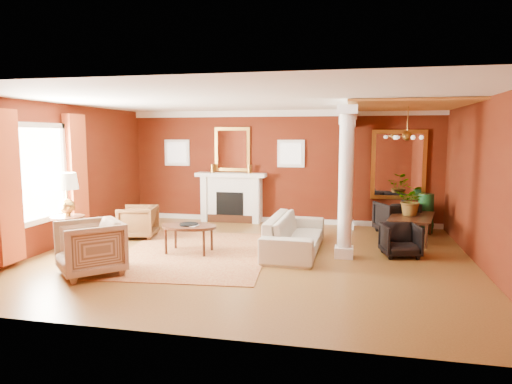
% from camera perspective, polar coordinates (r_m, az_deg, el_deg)
% --- Properties ---
extents(ground, '(8.00, 8.00, 0.00)m').
position_cam_1_polar(ground, '(8.66, -0.56, -8.04)').
color(ground, brown).
rests_on(ground, ground).
extents(room_shell, '(8.04, 7.04, 2.92)m').
position_cam_1_polar(room_shell, '(8.36, -0.57, 5.43)').
color(room_shell, '#541C0B').
rests_on(room_shell, ground).
extents(fireplace, '(1.85, 0.42, 1.29)m').
position_cam_1_polar(fireplace, '(12.00, -3.11, -0.67)').
color(fireplace, white).
rests_on(fireplace, ground).
extents(overmantel_mirror, '(0.95, 0.07, 1.15)m').
position_cam_1_polar(overmantel_mirror, '(12.03, -2.98, 5.35)').
color(overmantel_mirror, gold).
rests_on(overmantel_mirror, fireplace).
extents(flank_window_left, '(0.70, 0.07, 0.70)m').
position_cam_1_polar(flank_window_left, '(12.54, -9.83, 4.87)').
color(flank_window_left, white).
rests_on(flank_window_left, room_shell).
extents(flank_window_right, '(0.70, 0.07, 0.70)m').
position_cam_1_polar(flank_window_right, '(11.74, 4.39, 4.81)').
color(flank_window_right, white).
rests_on(flank_window_right, room_shell).
extents(left_window, '(0.21, 2.55, 2.60)m').
position_cam_1_polar(left_window, '(9.53, -24.94, 1.39)').
color(left_window, white).
rests_on(left_window, room_shell).
extents(column_front, '(0.36, 0.36, 2.80)m').
position_cam_1_polar(column_front, '(8.49, 11.15, 1.33)').
color(column_front, white).
rests_on(column_front, ground).
extents(column_back, '(0.36, 0.36, 2.80)m').
position_cam_1_polar(column_back, '(11.18, 11.43, 2.67)').
color(column_back, white).
rests_on(column_back, ground).
extents(header_beam, '(0.30, 3.20, 0.32)m').
position_cam_1_polar(header_beam, '(10.06, 11.50, 8.99)').
color(header_beam, white).
rests_on(header_beam, column_front).
extents(amber_ceiling, '(2.30, 3.40, 0.04)m').
position_cam_1_polar(amber_ceiling, '(9.97, 18.25, 10.24)').
color(amber_ceiling, '#CB873B').
rests_on(amber_ceiling, room_shell).
extents(dining_mirror, '(1.30, 0.07, 1.70)m').
position_cam_1_polar(dining_mirror, '(11.67, 17.39, 3.27)').
color(dining_mirror, gold).
rests_on(dining_mirror, room_shell).
extents(chandelier, '(0.60, 0.62, 0.75)m').
position_cam_1_polar(chandelier, '(10.01, 18.37, 6.66)').
color(chandelier, '#AC8236').
rests_on(chandelier, room_shell).
extents(crown_trim, '(8.00, 0.08, 0.16)m').
position_cam_1_polar(crown_trim, '(11.77, 3.21, 9.79)').
color(crown_trim, white).
rests_on(crown_trim, room_shell).
extents(base_trim, '(8.00, 0.08, 0.12)m').
position_cam_1_polar(base_trim, '(11.96, 3.12, -3.53)').
color(base_trim, white).
rests_on(base_trim, ground).
extents(rug, '(3.09, 3.93, 0.01)m').
position_cam_1_polar(rug, '(8.94, -7.65, -7.57)').
color(rug, maroon).
rests_on(rug, ground).
extents(sofa, '(0.74, 2.41, 0.94)m').
position_cam_1_polar(sofa, '(8.95, 4.90, -4.49)').
color(sofa, beige).
rests_on(sofa, ground).
extents(armchair_leopard, '(0.85, 0.89, 0.79)m').
position_cam_1_polar(armchair_leopard, '(10.45, -14.56, -3.44)').
color(armchair_leopard, black).
rests_on(armchair_leopard, ground).
extents(armchair_stripe, '(1.30, 1.30, 0.98)m').
position_cam_1_polar(armchair_stripe, '(7.93, -20.05, -6.26)').
color(armchair_stripe, tan).
rests_on(armchair_stripe, ground).
extents(coffee_table, '(1.08, 1.08, 0.54)m').
position_cam_1_polar(coffee_table, '(8.89, -8.38, -4.42)').
color(coffee_table, '#33180E').
rests_on(coffee_table, ground).
extents(coffee_book, '(0.16, 0.05, 0.22)m').
position_cam_1_polar(coffee_book, '(8.80, -8.24, -3.52)').
color(coffee_book, '#33180E').
rests_on(coffee_book, coffee_table).
extents(side_table, '(0.62, 0.62, 1.56)m').
position_cam_1_polar(side_table, '(9.41, -22.58, -0.82)').
color(side_table, '#33180E').
rests_on(side_table, ground).
extents(dining_table, '(0.84, 1.60, 0.85)m').
position_cam_1_polar(dining_table, '(10.44, 19.05, -3.43)').
color(dining_table, '#33180E').
rests_on(dining_table, ground).
extents(dining_chair_near, '(0.77, 0.74, 0.68)m').
position_cam_1_polar(dining_chair_near, '(9.01, 17.61, -5.57)').
color(dining_chair_near, black).
rests_on(dining_chair_near, ground).
extents(dining_chair_far, '(1.04, 1.02, 0.82)m').
position_cam_1_polar(dining_chair_far, '(11.04, 17.09, -2.87)').
color(dining_chair_far, black).
rests_on(dining_chair_far, ground).
extents(green_urn, '(0.39, 0.39, 0.93)m').
position_cam_1_polar(green_urn, '(11.36, 20.42, -2.98)').
color(green_urn, '#15441C').
rests_on(green_urn, ground).
extents(potted_plant, '(0.82, 0.85, 0.52)m').
position_cam_1_polar(potted_plant, '(10.35, 18.93, 0.33)').
color(potted_plant, '#26591E').
rests_on(potted_plant, dining_table).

